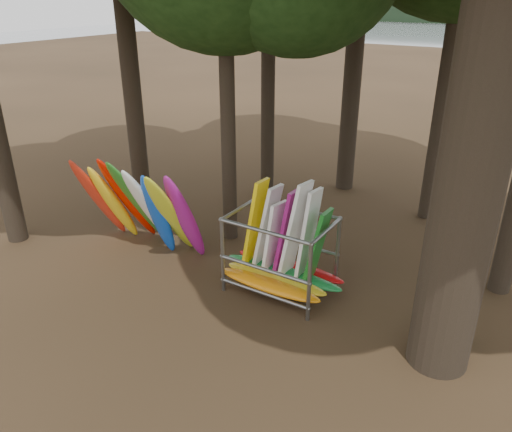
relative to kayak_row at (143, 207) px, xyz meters
The scene contains 3 objects.
ground 3.26m from the kayak_row, ahead, with size 120.00×120.00×0.00m, color #47331E.
kayak_row is the anchor object (origin of this frame).
storage_rack 4.20m from the kayak_row, ahead, with size 3.18×1.56×2.89m.
Camera 1 is at (6.28, -8.47, 6.77)m, focal length 35.00 mm.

